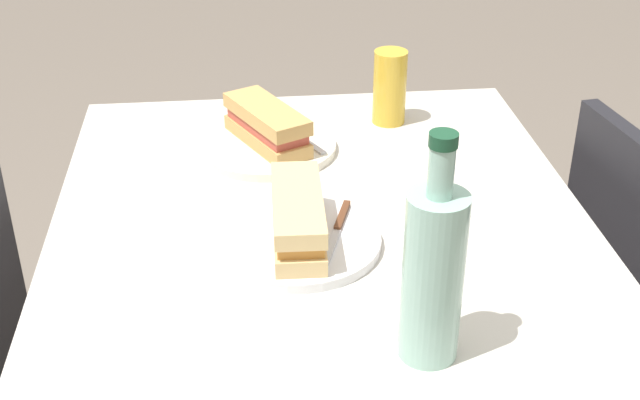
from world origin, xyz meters
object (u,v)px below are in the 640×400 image
at_px(dining_table, 320,286).
at_px(baguette_sandwich_far, 298,216).
at_px(plate_near, 268,147).
at_px(knife_far, 337,230).
at_px(beer_glass, 390,87).
at_px(baguette_sandwich_near, 267,125).
at_px(plate_far, 298,241).
at_px(water_bottle, 433,272).
at_px(knife_near, 291,132).

relative_size(dining_table, baguette_sandwich_far, 4.32).
xyz_separation_m(plate_near, baguette_sandwich_far, (0.31, 0.03, 0.04)).
xyz_separation_m(knife_far, beer_glass, (-0.40, 0.15, 0.05)).
distance_m(baguette_sandwich_far, beer_glass, 0.46).
bearing_deg(beer_glass, dining_table, -27.01).
height_order(dining_table, baguette_sandwich_near, baguette_sandwich_near).
xyz_separation_m(plate_far, knife_far, (-0.01, 0.06, 0.01)).
xyz_separation_m(baguette_sandwich_near, water_bottle, (0.56, 0.16, 0.07)).
height_order(plate_near, knife_far, knife_far).
bearing_deg(baguette_sandwich_near, water_bottle, 16.11).
relative_size(plate_near, knife_near, 1.45).
relative_size(plate_far, knife_far, 1.37).
distance_m(knife_near, beer_glass, 0.21).
height_order(dining_table, baguette_sandwich_far, baguette_sandwich_far).
height_order(knife_far, water_bottle, water_bottle).
distance_m(water_bottle, beer_glass, 0.67).
height_order(baguette_sandwich_far, knife_far, baguette_sandwich_far).
bearing_deg(knife_far, plate_near, -164.31).
height_order(baguette_sandwich_near, knife_far, baguette_sandwich_near).
xyz_separation_m(dining_table, plate_far, (0.09, -0.04, 0.15)).
relative_size(dining_table, plate_near, 3.82).
distance_m(baguette_sandwich_near, baguette_sandwich_far, 0.31).
xyz_separation_m(knife_near, plate_far, (0.35, -0.01, -0.01)).
distance_m(knife_far, beer_glass, 0.43).
bearing_deg(knife_far, knife_near, -172.83).
relative_size(baguette_sandwich_near, baguette_sandwich_far, 0.95).
distance_m(baguette_sandwich_near, knife_far, 0.32).
bearing_deg(knife_near, baguette_sandwich_far, -2.46).
bearing_deg(knife_near, water_bottle, 11.35).
height_order(knife_near, plate_far, knife_near).
bearing_deg(beer_glass, plate_far, -26.28).
relative_size(dining_table, plate_far, 3.82).
height_order(dining_table, knife_far, knife_far).
distance_m(knife_near, plate_far, 0.35).
bearing_deg(knife_near, plate_near, -51.36).
bearing_deg(baguette_sandwich_far, knife_far, 98.97).
height_order(plate_near, water_bottle, water_bottle).
height_order(plate_near, knife_near, knife_near).
height_order(dining_table, beer_glass, beer_glass).
relative_size(plate_far, beer_glass, 1.73).
relative_size(baguette_sandwich_near, plate_far, 0.84).
bearing_deg(knife_far, baguette_sandwich_near, -164.31).
bearing_deg(baguette_sandwich_near, beer_glass, 113.18).
bearing_deg(water_bottle, knife_far, -163.41).
bearing_deg(baguette_sandwich_far, baguette_sandwich_near, -174.90).
xyz_separation_m(dining_table, baguette_sandwich_near, (-0.22, -0.07, 0.19)).
bearing_deg(water_bottle, plate_near, -163.89).
bearing_deg(beer_glass, knife_near, -71.01).
xyz_separation_m(plate_far, baguette_sandwich_far, (0.00, 0.00, 0.04)).
bearing_deg(plate_far, water_bottle, 28.24).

